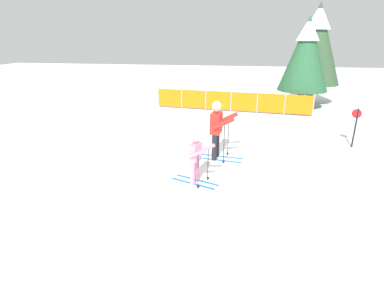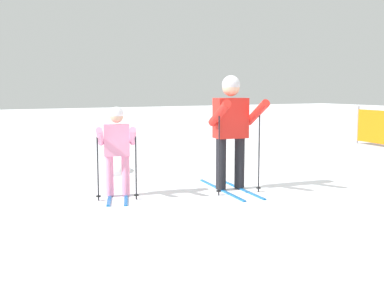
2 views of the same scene
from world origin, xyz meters
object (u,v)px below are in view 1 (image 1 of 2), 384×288
at_px(conifer_far, 306,53).
at_px(conifer_near, 316,43).
at_px(trail_marker, 356,123).
at_px(skier_child, 196,154).
at_px(safety_fence, 231,101).
at_px(skier_adult, 217,125).

xyz_separation_m(conifer_far, conifer_near, (0.69, 1.38, 0.43)).
bearing_deg(conifer_far, trail_marker, -82.59).
relative_size(skier_child, conifer_far, 0.29).
bearing_deg(safety_fence, trail_marker, -46.52).
height_order(safety_fence, trail_marker, trail_marker).
distance_m(safety_fence, conifer_near, 5.43).
distance_m(conifer_near, trail_marker, 7.22).
bearing_deg(conifer_near, skier_adult, -116.39).
distance_m(conifer_far, trail_marker, 5.82).
bearing_deg(conifer_near, trail_marker, -89.80).
distance_m(skier_adult, conifer_near, 9.70).
xyz_separation_m(skier_child, safety_fence, (0.55, 7.56, -0.23)).
xyz_separation_m(skier_adult, trail_marker, (4.24, 1.65, -0.22)).
relative_size(conifer_near, trail_marker, 3.96).
bearing_deg(conifer_far, skier_child, -113.99).
height_order(skier_adult, conifer_near, conifer_near).
relative_size(skier_adult, trail_marker, 1.34).
bearing_deg(skier_child, conifer_near, 86.32).
height_order(skier_adult, conifer_far, conifer_far).
bearing_deg(safety_fence, skier_child, -94.13).
relative_size(skier_adult, conifer_near, 0.34).
distance_m(skier_adult, trail_marker, 4.55).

